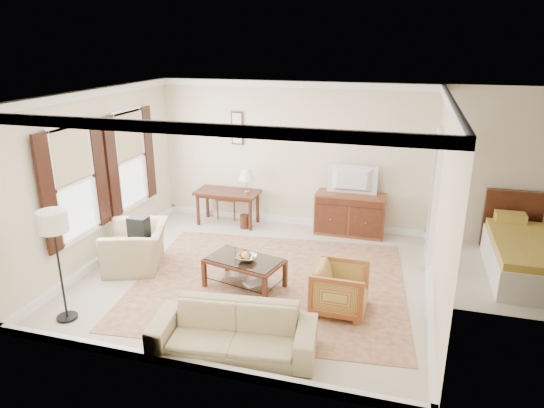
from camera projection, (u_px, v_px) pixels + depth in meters
The scene contains 20 objects.
room_shell at pixel (253, 124), 7.10m from camera, with size 5.51×5.01×2.91m.
window_front at pixel (73, 183), 7.46m from camera, with size 0.12×1.56×1.80m, color #CCB284, non-canonical shape.
window_rear at pixel (130, 159), 8.92m from camera, with size 0.12×1.56×1.80m, color #CCB284, non-canonical shape.
doorway at pixel (434, 199), 8.21m from camera, with size 0.10×1.12×2.25m, color white, non-canonical shape.
rug at pixel (270, 282), 7.66m from camera, with size 4.17×3.57×0.01m, color maroon.
writing_desk at pixel (228, 196), 9.92m from camera, with size 1.29×0.65×0.71m.
desk_chair at pixel (229, 194), 10.29m from camera, with size 0.45×0.45×1.05m, color brown, non-canonical shape.
desk_lamp at pixel (247, 181), 9.70m from camera, with size 0.32×0.32×0.50m, color silver, non-canonical shape.
framed_prints at pixel (237, 128), 9.82m from camera, with size 0.25×0.04×0.68m, color #482114, non-canonical shape.
sideboard at pixel (350, 214), 9.46m from camera, with size 1.33×0.51×0.82m, color brown.
tv at pixel (352, 171), 9.16m from camera, with size 0.91×0.52×0.12m, color black.
coffee_table at pixel (244, 265), 7.40m from camera, with size 1.27×0.92×0.49m.
fruit_bowl at pixel (247, 257), 7.30m from camera, with size 0.42×0.42×0.10m, color silver.
book_a at pixel (237, 272), 7.61m from camera, with size 0.28×0.04×0.38m, color brown.
book_b at pixel (251, 280), 7.34m from camera, with size 0.28×0.03×0.38m, color brown.
striped_armchair at pixel (340, 287), 6.75m from camera, with size 0.74×0.70×0.77m, color brown.
club_armchair at pixel (136, 240), 8.06m from camera, with size 1.10×0.72×0.96m, color tan.
backpack at pixel (139, 227), 7.95m from camera, with size 0.32×0.22×0.40m, color black.
sofa at pixel (233, 324), 5.85m from camera, with size 2.00×0.58×0.78m, color tan.
floor_lamp at pixel (54, 230), 6.25m from camera, with size 0.39×0.39×1.57m.
Camera 1 is at (2.22, -6.74, 3.66)m, focal length 32.00 mm.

